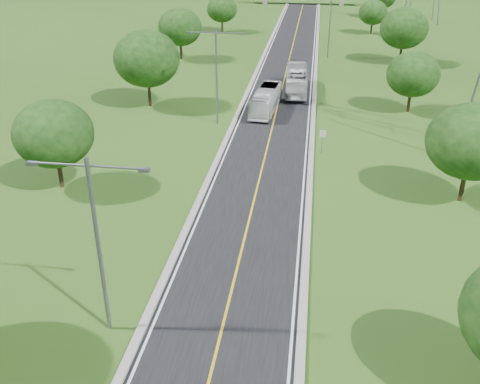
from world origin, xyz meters
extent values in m
plane|color=#2A4B15|center=(0.00, 60.00, 0.00)|extent=(260.00, 260.00, 0.00)
cube|color=black|center=(0.00, 66.00, 0.03)|extent=(8.00, 150.00, 0.06)
cube|color=gray|center=(-4.25, 66.00, 0.11)|extent=(0.50, 150.00, 0.22)
cube|color=gray|center=(4.25, 66.00, 0.11)|extent=(0.50, 150.00, 0.22)
cylinder|color=slate|center=(5.20, 38.00, 1.20)|extent=(0.08, 0.08, 2.40)
cube|color=white|center=(5.20, 37.97, 2.00)|extent=(0.55, 0.04, 0.70)
cube|color=gray|center=(-10.00, 140.00, 1.00)|extent=(1.20, 3.00, 2.00)
cube|color=gray|center=(10.00, 140.00, 1.00)|extent=(1.20, 3.00, 2.00)
cylinder|color=slate|center=(-6.00, 12.00, 5.00)|extent=(0.22, 0.22, 10.00)
cylinder|color=slate|center=(-7.40, 12.00, 9.60)|extent=(2.80, 0.12, 0.12)
cylinder|color=slate|center=(-4.60, 12.00, 9.60)|extent=(2.80, 0.12, 0.12)
cube|color=slate|center=(-8.70, 12.00, 9.55)|extent=(0.50, 0.25, 0.18)
cube|color=slate|center=(-3.30, 12.00, 9.55)|extent=(0.50, 0.25, 0.18)
cylinder|color=slate|center=(-6.00, 45.00, 5.00)|extent=(0.22, 0.22, 10.00)
cylinder|color=slate|center=(-7.40, 45.00, 9.60)|extent=(2.80, 0.12, 0.12)
cylinder|color=slate|center=(-4.60, 45.00, 9.60)|extent=(2.80, 0.12, 0.12)
cube|color=slate|center=(-8.70, 45.00, 9.55)|extent=(0.50, 0.25, 0.18)
cube|color=slate|center=(-3.30, 45.00, 9.55)|extent=(0.50, 0.25, 0.18)
cylinder|color=slate|center=(6.00, 78.00, 5.00)|extent=(0.22, 0.22, 10.00)
cylinder|color=black|center=(-16.00, 28.00, 1.35)|extent=(0.36, 0.36, 2.70)
ellipsoid|color=black|center=(-16.00, 28.00, 4.65)|extent=(6.30, 6.30, 5.36)
cylinder|color=black|center=(-15.00, 50.00, 1.62)|extent=(0.36, 0.36, 3.24)
ellipsoid|color=black|center=(-15.00, 50.00, 5.58)|extent=(7.56, 7.56, 6.43)
cylinder|color=black|center=(-17.00, 74.00, 1.44)|extent=(0.36, 0.36, 2.88)
ellipsoid|color=black|center=(-17.00, 74.00, 4.96)|extent=(6.72, 6.72, 5.71)
cylinder|color=black|center=(-14.50, 98.00, 1.26)|extent=(0.36, 0.36, 2.52)
ellipsoid|color=black|center=(-14.50, 98.00, 4.34)|extent=(5.88, 5.88, 5.00)
cylinder|color=black|center=(16.00, 30.00, 1.44)|extent=(0.36, 0.36, 2.88)
ellipsoid|color=black|center=(16.00, 30.00, 4.96)|extent=(6.72, 6.72, 5.71)
cylinder|color=black|center=(15.00, 52.00, 1.26)|extent=(0.36, 0.36, 2.52)
ellipsoid|color=black|center=(15.00, 52.00, 4.34)|extent=(5.88, 5.88, 5.00)
cylinder|color=black|center=(17.00, 76.00, 1.53)|extent=(0.36, 0.36, 3.06)
ellipsoid|color=black|center=(17.00, 76.00, 5.27)|extent=(7.14, 7.14, 6.07)
cylinder|color=black|center=(14.50, 100.00, 1.17)|extent=(0.36, 0.36, 2.34)
ellipsoid|color=black|center=(14.50, 100.00, 4.03)|extent=(5.46, 5.46, 4.64)
cylinder|color=black|center=(18.00, 120.00, 1.35)|extent=(0.36, 0.36, 2.70)
imported|color=beige|center=(1.92, 58.11, 1.57)|extent=(2.90, 10.94, 3.02)
imported|color=white|center=(-1.22, 49.84, 1.38)|extent=(3.02, 9.63, 2.64)
camera|label=1|loc=(4.04, -9.16, 19.59)|focal=40.00mm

